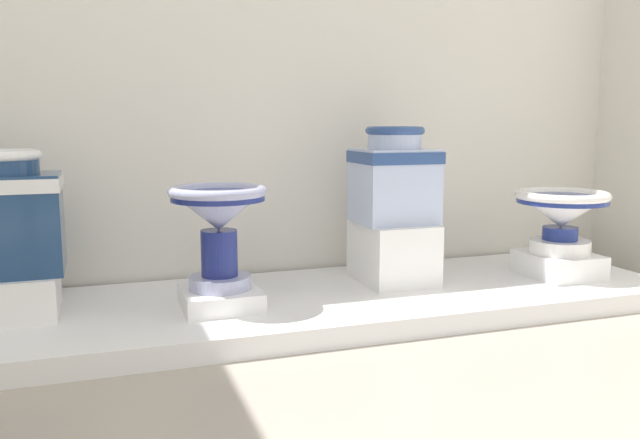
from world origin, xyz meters
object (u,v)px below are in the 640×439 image
antique_toilet_tall_cobalt (4,211)px  plinth_block_squat_floral (393,252)px  antique_toilet_squat_floral (394,175)px  antique_toilet_pale_glazed (561,212)px  plinth_block_pale_glazed (558,264)px  plinth_block_tall_cobalt (10,294)px  antique_toilet_slender_white (218,216)px  plinth_block_slender_white (220,298)px

antique_toilet_tall_cobalt → plinth_block_squat_floral: antique_toilet_tall_cobalt is taller
antique_toilet_squat_floral → antique_toilet_pale_glazed: size_ratio=1.01×
antique_toilet_squat_floral → plinth_block_pale_glazed: 0.88m
antique_toilet_squat_floral → plinth_block_squat_floral: bearing=0.0°
plinth_block_tall_cobalt → antique_toilet_squat_floral: bearing=0.2°
plinth_block_pale_glazed → antique_toilet_pale_glazed: (-0.00, -0.00, 0.24)m
plinth_block_squat_floral → antique_toilet_squat_floral: 0.34m
plinth_block_tall_cobalt → antique_toilet_squat_floral: 1.59m
antique_toilet_slender_white → plinth_block_squat_floral: (0.80, 0.16, -0.22)m
antique_toilet_slender_white → plinth_block_pale_glazed: (1.56, -0.00, -0.30)m
plinth_block_pale_glazed → antique_toilet_slender_white: bearing=180.0°
antique_toilet_slender_white → plinth_block_slender_white: bearing=90.0°
antique_toilet_squat_floral → antique_toilet_pale_glazed: 0.80m
antique_toilet_tall_cobalt → plinth_block_squat_floral: (1.54, 0.01, -0.25)m
plinth_block_slender_white → antique_toilet_squat_floral: bearing=11.3°
antique_toilet_tall_cobalt → plinth_block_squat_floral: 1.56m
plinth_block_pale_glazed → antique_toilet_tall_cobalt: bearing=176.1°
plinth_block_tall_cobalt → plinth_block_slender_white: (0.74, -0.15, -0.04)m
antique_toilet_tall_cobalt → antique_toilet_squat_floral: size_ratio=1.07×
antique_toilet_slender_white → plinth_block_pale_glazed: bearing=-0.0°
plinth_block_squat_floral → plinth_block_pale_glazed: size_ratio=1.12×
antique_toilet_squat_floral → plinth_block_tall_cobalt: bearing=-179.8°
plinth_block_squat_floral → antique_toilet_slender_white: bearing=-168.7°
plinth_block_squat_floral → plinth_block_pale_glazed: bearing=-12.0°
plinth_block_slender_white → plinth_block_pale_glazed: 1.56m
plinth_block_tall_cobalt → plinth_block_squat_floral: 1.54m
antique_toilet_tall_cobalt → plinth_block_pale_glazed: (2.30, -0.16, -0.33)m
antique_toilet_squat_floral → plinth_block_pale_glazed: size_ratio=1.27×
plinth_block_slender_white → antique_toilet_pale_glazed: antique_toilet_pale_glazed is taller
antique_toilet_pale_glazed → plinth_block_squat_floral: bearing=168.0°
antique_toilet_slender_white → plinth_block_pale_glazed: size_ratio=1.19×
plinth_block_slender_white → antique_toilet_slender_white: 0.32m
plinth_block_tall_cobalt → antique_toilet_squat_floral: size_ratio=0.85×
antique_toilet_slender_white → plinth_block_pale_glazed: 1.59m
plinth_block_slender_white → plinth_block_pale_glazed: bearing=-0.0°
plinth_block_slender_white → plinth_block_squat_floral: 0.82m
antique_toilet_slender_white → plinth_block_squat_floral: size_ratio=1.06×
plinth_block_tall_cobalt → antique_toilet_tall_cobalt: bearing=0.0°
plinth_block_slender_white → antique_toilet_slender_white: size_ratio=0.79×
plinth_block_slender_white → antique_toilet_squat_floral: antique_toilet_squat_floral is taller
antique_toilet_tall_cobalt → antique_toilet_pale_glazed: bearing=-3.9°
antique_toilet_tall_cobalt → plinth_block_slender_white: size_ratio=1.45×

